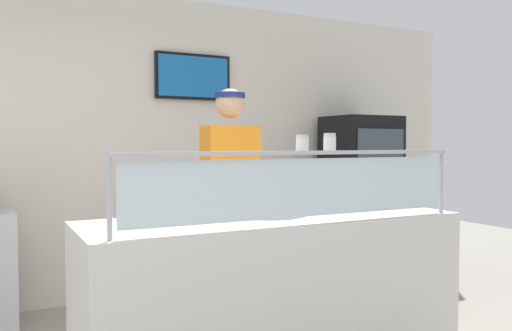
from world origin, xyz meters
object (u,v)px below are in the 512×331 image
object	(u,v)px
parmesan_shaker	(302,144)
worker_figure	(231,196)
pizza_server	(277,208)
drink_fridge	(361,197)
pizza_tray	(268,212)
pepper_flake_shaker	(330,143)

from	to	relation	value
parmesan_shaker	worker_figure	bearing A→B (deg)	86.15
pizza_server	parmesan_shaker	xyz separation A→B (m)	(-0.07, -0.38, 0.38)
pizza_server	drink_fridge	distance (m)	2.39
pizza_tray	drink_fridge	distance (m)	2.42
pizza_tray	pepper_flake_shaker	distance (m)	0.60
parmesan_shaker	worker_figure	xyz separation A→B (m)	(0.07, 1.04, -0.37)
drink_fridge	parmesan_shaker	bearing A→B (deg)	-135.37
parmesan_shaker	drink_fridge	size ratio (longest dim) A/B	0.05
parmesan_shaker	worker_figure	distance (m)	1.10
parmesan_shaker	pepper_flake_shaker	distance (m)	0.17
pizza_tray	parmesan_shaker	xyz separation A→B (m)	(-0.02, -0.40, 0.41)
drink_fridge	pepper_flake_shaker	bearing A→B (deg)	-132.65
pepper_flake_shaker	drink_fridge	size ratio (longest dim) A/B	0.06
pizza_tray	worker_figure	size ratio (longest dim) A/B	0.27
pizza_server	worker_figure	bearing A→B (deg)	95.01
pizza_server	parmesan_shaker	bearing A→B (deg)	-94.25
pepper_flake_shaker	pizza_tray	bearing A→B (deg)	111.30
worker_figure	pepper_flake_shaker	bearing A→B (deg)	-84.28
worker_figure	drink_fridge	distance (m)	2.04
pizza_server	parmesan_shaker	world-z (taller)	parmesan_shaker
pepper_flake_shaker	worker_figure	distance (m)	1.11
pepper_flake_shaker	drink_fridge	world-z (taller)	drink_fridge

